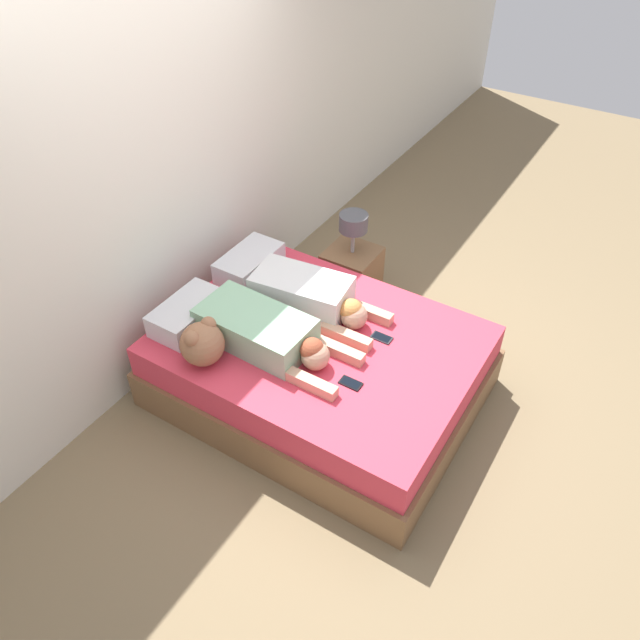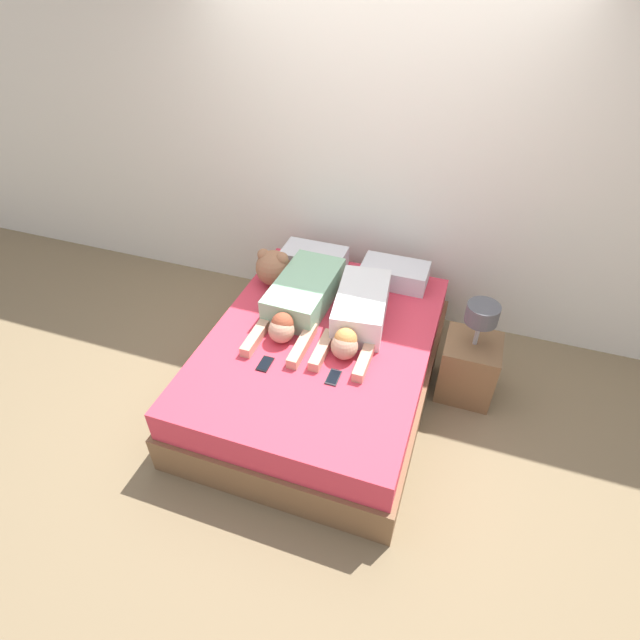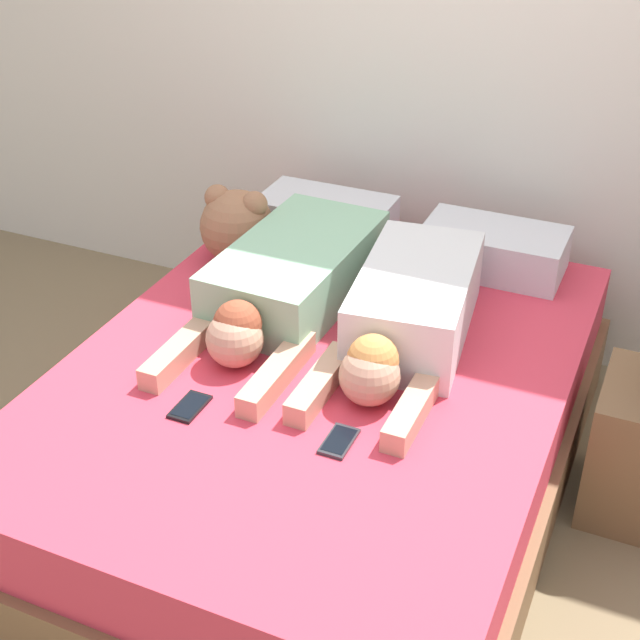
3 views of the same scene
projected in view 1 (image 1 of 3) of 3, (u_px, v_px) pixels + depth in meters
The scene contains 11 objects.
ground_plane at pixel (320, 392), 4.30m from camera, with size 12.00×12.00×0.00m, color #7F6B4C.
wall_back at pixel (165, 179), 3.91m from camera, with size 12.00×0.06×2.60m.
bed at pixel (320, 366), 4.14m from camera, with size 1.52×2.00×0.51m.
pillow_head_left at pixel (188, 314), 4.03m from camera, with size 0.50×0.28×0.16m.
pillow_head_right at pixel (249, 263), 4.45m from camera, with size 0.50×0.28×0.16m.
person_left at pixel (266, 333), 3.86m from camera, with size 0.40×1.05×0.21m.
person_right at pixel (312, 297), 4.11m from camera, with size 0.41×0.94×0.23m.
cell_phone_left at pixel (351, 383), 3.66m from camera, with size 0.07×0.13×0.01m.
cell_phone_right at pixel (382, 338), 3.96m from camera, with size 0.07×0.13×0.01m.
plush_toy at pixel (202, 343), 3.72m from camera, with size 0.27×0.27×0.29m.
nightstand at pixel (351, 271), 4.90m from camera, with size 0.38×0.38×0.79m.
Camera 1 is at (-2.48, -1.55, 3.20)m, focal length 35.00 mm.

